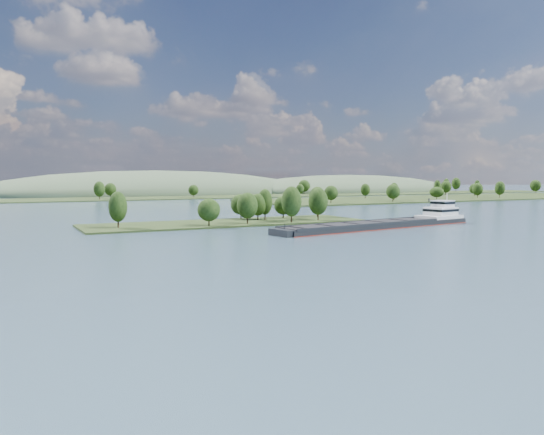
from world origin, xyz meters
TOP-DOWN VIEW (x-y plane):
  - ground at (0.00, 120.00)m, footprint 1800.00×1800.00m
  - tree_island at (7.47, 179.00)m, footprint 100.00×30.38m
  - right_bank at (231.91, 299.60)m, footprint 320.00×90.00m
  - back_shoreline at (8.70, 399.89)m, footprint 900.00×60.00m
  - hill_east at (260.00, 470.00)m, footprint 260.00×140.00m
  - hill_west at (60.00, 500.00)m, footprint 320.00×160.00m
  - cargo_barge at (43.95, 144.12)m, footprint 82.63×22.70m

SIDE VIEW (x-z plane):
  - ground at x=0.00m, z-range 0.00..0.00m
  - hill_east at x=260.00m, z-range -18.00..18.00m
  - hill_west at x=60.00m, z-range -22.00..22.00m
  - back_shoreline at x=8.70m, z-range -7.10..8.57m
  - right_bank at x=231.91m, z-range -6.14..8.19m
  - cargo_barge at x=43.95m, z-range -4.15..6.95m
  - tree_island at x=7.47m, z-range -3.19..10.74m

